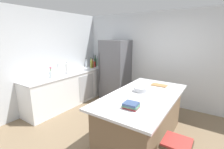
% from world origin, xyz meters
% --- Properties ---
extents(ground_plane, '(7.20, 7.20, 0.00)m').
position_xyz_m(ground_plane, '(0.00, 0.00, 0.00)').
color(ground_plane, '#7A664C').
extents(wall_rear, '(6.00, 0.10, 2.60)m').
position_xyz_m(wall_rear, '(0.00, 2.25, 1.30)').
color(wall_rear, silver).
rests_on(wall_rear, ground_plane).
extents(wall_left, '(0.10, 6.00, 2.60)m').
position_xyz_m(wall_left, '(-2.45, 0.00, 1.30)').
color(wall_left, silver).
rests_on(wall_left, ground_plane).
extents(counter_run_left, '(0.66, 2.73, 0.91)m').
position_xyz_m(counter_run_left, '(-2.08, 0.75, 0.46)').
color(counter_run_left, white).
rests_on(counter_run_left, ground_plane).
extents(kitchen_island, '(1.10, 2.13, 0.90)m').
position_xyz_m(kitchen_island, '(0.35, 0.32, 0.46)').
color(kitchen_island, '#7A6047').
rests_on(kitchen_island, ground_plane).
extents(refrigerator, '(0.78, 0.75, 1.82)m').
position_xyz_m(refrigerator, '(-1.23, 1.84, 0.91)').
color(refrigerator, '#56565B').
rests_on(refrigerator, ground_plane).
extents(bar_stool, '(0.36, 0.36, 0.64)m').
position_xyz_m(bar_stool, '(1.10, -0.33, 0.52)').
color(bar_stool, '#473828').
rests_on(bar_stool, ground_plane).
extents(sink_faucet, '(0.15, 0.05, 0.30)m').
position_xyz_m(sink_faucet, '(-2.13, 0.42, 1.07)').
color(sink_faucet, silver).
rests_on(sink_faucet, counter_run_left).
extents(flower_vase, '(0.09, 0.09, 0.29)m').
position_xyz_m(flower_vase, '(-2.02, 0.10, 1.01)').
color(flower_vase, silver).
rests_on(flower_vase, counter_run_left).
extents(paper_towel_roll, '(0.14, 0.14, 0.31)m').
position_xyz_m(paper_towel_roll, '(-2.10, 0.68, 1.05)').
color(paper_towel_roll, gray).
rests_on(paper_towel_roll, counter_run_left).
extents(gin_bottle, '(0.08, 0.08, 0.33)m').
position_xyz_m(gin_bottle, '(-2.07, 2.00, 1.05)').
color(gin_bottle, '#8CB79E').
rests_on(gin_bottle, counter_run_left).
extents(wine_bottle, '(0.07, 0.07, 0.40)m').
position_xyz_m(wine_bottle, '(-2.09, 1.90, 1.07)').
color(wine_bottle, '#19381E').
rests_on(wine_bottle, counter_run_left).
extents(hot_sauce_bottle, '(0.05, 0.05, 0.23)m').
position_xyz_m(hot_sauce_bottle, '(-2.03, 1.81, 1.01)').
color(hot_sauce_bottle, red).
rests_on(hot_sauce_bottle, counter_run_left).
extents(whiskey_bottle, '(0.07, 0.07, 0.30)m').
position_xyz_m(whiskey_bottle, '(-2.04, 1.71, 1.03)').
color(whiskey_bottle, brown).
rests_on(whiskey_bottle, counter_run_left).
extents(olive_oil_bottle, '(0.06, 0.06, 0.35)m').
position_xyz_m(olive_oil_bottle, '(-2.03, 1.62, 1.05)').
color(olive_oil_bottle, olive).
rests_on(olive_oil_bottle, counter_run_left).
extents(soda_bottle, '(0.08, 0.08, 0.32)m').
position_xyz_m(soda_bottle, '(-2.17, 1.53, 1.04)').
color(soda_bottle, silver).
rests_on(soda_bottle, counter_run_left).
extents(cookbook_stack, '(0.25, 0.20, 0.09)m').
position_xyz_m(cookbook_stack, '(0.42, -0.30, 0.95)').
color(cookbook_stack, '#A83338').
rests_on(cookbook_stack, kitchen_island).
extents(mixing_bowl, '(0.26, 0.26, 0.08)m').
position_xyz_m(mixing_bowl, '(0.24, 0.45, 0.94)').
color(mixing_bowl, '#B2B5BA').
rests_on(mixing_bowl, kitchen_island).
extents(cutting_board, '(0.32, 0.20, 0.02)m').
position_xyz_m(cutting_board, '(0.41, 1.02, 0.91)').
color(cutting_board, '#9E7042').
rests_on(cutting_board, kitchen_island).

